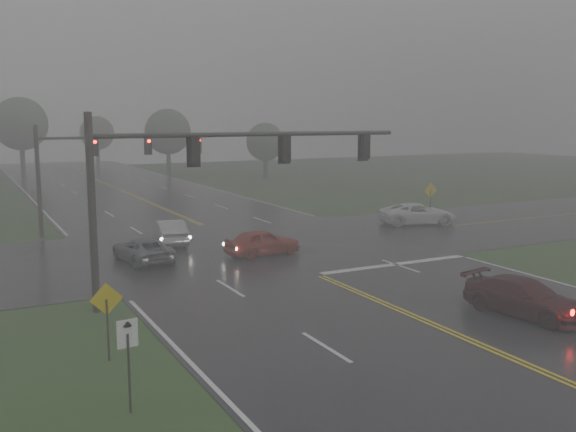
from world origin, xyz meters
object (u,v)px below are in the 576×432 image
pickup_white (417,224)px  signal_gantry_near (199,169)px  signal_gantry_far (97,158)px  car_grey (143,262)px  sedan_maroon (524,315)px  sedan_red (263,255)px  sedan_silver (169,244)px

pickup_white → signal_gantry_near: 22.51m
signal_gantry_near → signal_gantry_far: bearing=92.2°
car_grey → signal_gantry_near: size_ratio=0.33×
sedan_maroon → sedan_red: 14.48m
signal_gantry_near → signal_gantry_far: 17.05m
sedan_maroon → pickup_white: pickup_white is taller
sedan_red → signal_gantry_near: bearing=133.3°
car_grey → pickup_white: (19.73, 2.84, 0.00)m
sedan_silver → pickup_white: pickup_white is taller
pickup_white → signal_gantry_near: bearing=135.7°
sedan_maroon → car_grey: 18.34m
pickup_white → signal_gantry_far: (-19.96, 6.69, 4.76)m
sedan_silver → pickup_white: 17.19m
sedan_red → sedan_silver: size_ratio=0.93×
pickup_white → signal_gantry_far: signal_gantry_far is taller
signal_gantry_near → car_grey: bearing=93.3°
sedan_red → signal_gantry_near: size_ratio=0.30×
sedan_maroon → sedan_silver: sedan_silver is taller
sedan_silver → car_grey: bearing=63.3°
car_grey → pickup_white: bearing=-178.4°
car_grey → signal_gantry_near: (0.43, -7.51, 5.22)m
sedan_maroon → sedan_silver: bearing=100.3°
sedan_red → signal_gantry_near: signal_gantry_near is taller
pickup_white → car_grey: bearing=115.7°
car_grey → signal_gantry_far: signal_gantry_far is taller
sedan_maroon → car_grey: (-10.18, 15.25, 0.00)m
sedan_maroon → sedan_silver: size_ratio=1.06×
sedan_maroon → sedan_red: bearing=95.1°
sedan_maroon → car_grey: sedan_maroon is taller
signal_gantry_far → sedan_maroon: bearing=-67.2°
sedan_red → pickup_white: (13.68, 4.21, 0.00)m
sedan_maroon → sedan_red: size_ratio=1.14×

